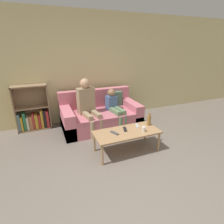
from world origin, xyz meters
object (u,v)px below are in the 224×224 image
Objects in this scene: couch at (100,116)px; coffee_table at (127,133)px; cup_near at (144,129)px; tv_remote_2 at (115,133)px; tv_remote_0 at (137,126)px; tv_remote_1 at (125,129)px; bookshelf at (33,113)px; bottle at (149,120)px; person_adult at (87,102)px; person_child at (115,107)px.

couch reaches higher than coffee_table.
cup_near reaches higher than tv_remote_2.
couch is at bearing 129.62° from tv_remote_0.
bookshelf is at bearing 151.75° from tv_remote_1.
tv_remote_0 is at bearing -11.90° from tv_remote_2.
couch is 1.30m from bottle.
tv_remote_0 is (0.00, 0.22, -0.03)m from cup_near.
coffee_table is 12.79× the size of cup_near.
couch is at bearing 105.72° from cup_near.
tv_remote_0 is 0.69× the size of bottle.
cup_near is 0.52× the size of tv_remote_0.
bottle reaches higher than tv_remote_1.
tv_remote_2 is (-0.23, 0.01, 0.05)m from coffee_table.
tv_remote_1 is (0.41, -1.04, -0.26)m from person_adult.
tv_remote_2 is at bearing -120.29° from person_child.
tv_remote_1 is (-0.28, -0.04, 0.00)m from tv_remote_0.
bottle is at bearing 8.50° from coffee_table.
bottle is at bearing -80.16° from person_child.
person_child is at bearing 78.79° from coffee_table.
couch is 1.54m from bookshelf.
tv_remote_1 is at bearing -8.30° from tv_remote_2.
bookshelf reaches higher than coffee_table.
bookshelf is at bearing 142.54° from bottle.
person_child is 1.02m from bottle.
coffee_table is (1.56, -1.66, -0.01)m from bookshelf.
bookshelf is (-1.47, 0.46, 0.11)m from couch.
bottle is at bearing 17.52° from tv_remote_1.
person_child is at bearing 95.13° from tv_remote_1.
bookshelf is at bearing 133.23° from coffee_table.
tv_remote_0 is at bearing -93.04° from person_child.
cup_near is at bearing -16.34° from tv_remote_1.
bottle is at bearing 39.03° from cup_near.
tv_remote_0 is 0.25m from bottle.
person_adult is 1.24m from tv_remote_0.
person_adult reaches higher than bookshelf.
couch is 7.00× the size of bottle.
couch is 1.52× the size of coffee_table.
couch is 1.14m from tv_remote_1.
coffee_table is 0.31m from cup_near.
cup_near is (0.28, -0.11, 0.08)m from coffee_table.
couch reaches higher than cup_near.
coffee_table is at bearing 158.06° from cup_near.
person_adult reaches higher than person_child.
couch reaches higher than bottle.
bookshelf is 0.88× the size of coffee_table.
bottle is (0.74, 0.06, 0.10)m from tv_remote_2.
tv_remote_2 is (-0.51, 0.12, -0.03)m from cup_near.
tv_remote_0 is (0.37, -1.09, 0.14)m from couch.
person_child is (0.21, 1.05, 0.14)m from coffee_table.
person_child is (0.30, -0.15, 0.23)m from couch.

